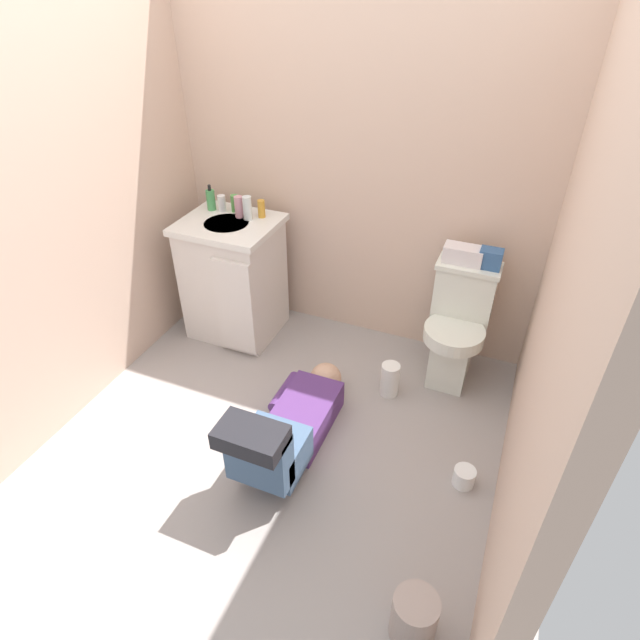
# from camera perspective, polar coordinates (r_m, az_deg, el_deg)

# --- Properties ---
(ground_plane) EXTENTS (2.82, 3.17, 0.04)m
(ground_plane) POSITION_cam_1_polar(r_m,az_deg,el_deg) (3.07, -3.91, -11.79)
(ground_plane) COLOR gray
(wall_back) EXTENTS (2.48, 0.08, 2.40)m
(wall_back) POSITION_cam_1_polar(r_m,az_deg,el_deg) (3.29, 4.14, 17.10)
(wall_back) COLOR beige
(wall_back) RESTS_ON ground_plane
(wall_left) EXTENTS (0.08, 2.17, 2.40)m
(wall_left) POSITION_cam_1_polar(r_m,az_deg,el_deg) (3.04, -26.20, 12.02)
(wall_left) COLOR beige
(wall_left) RESTS_ON ground_plane
(wall_right) EXTENTS (0.08, 2.17, 2.40)m
(wall_right) POSITION_cam_1_polar(r_m,az_deg,el_deg) (2.12, 25.23, 2.65)
(wall_right) COLOR beige
(wall_right) RESTS_ON ground_plane
(toilet) EXTENTS (0.36, 0.46, 0.75)m
(toilet) POSITION_cam_1_polar(r_m,az_deg,el_deg) (3.26, 14.50, -0.71)
(toilet) COLOR silver
(toilet) RESTS_ON ground_plane
(vanity_cabinet) EXTENTS (0.60, 0.53, 0.82)m
(vanity_cabinet) POSITION_cam_1_polar(r_m,az_deg,el_deg) (3.58, -9.24, 4.52)
(vanity_cabinet) COLOR silver
(vanity_cabinet) RESTS_ON ground_plane
(faucet) EXTENTS (0.02, 0.02, 0.10)m
(faucet) POSITION_cam_1_polar(r_m,az_deg,el_deg) (3.49, -8.77, 12.06)
(faucet) COLOR silver
(faucet) RESTS_ON vanity_cabinet
(person_plumber) EXTENTS (0.39, 1.06, 0.52)m
(person_plumber) POSITION_cam_1_polar(r_m,az_deg,el_deg) (2.82, -3.46, -11.42)
(person_plumber) COLOR #512D6B
(person_plumber) RESTS_ON ground_plane
(tissue_box) EXTENTS (0.22, 0.11, 0.10)m
(tissue_box) POSITION_cam_1_polar(r_m,az_deg,el_deg) (3.12, 15.16, 6.82)
(tissue_box) COLOR silver
(tissue_box) RESTS_ON toilet
(toiletry_bag) EXTENTS (0.12, 0.09, 0.11)m
(toiletry_bag) POSITION_cam_1_polar(r_m,az_deg,el_deg) (3.11, 17.88, 6.30)
(toiletry_bag) COLOR #33598C
(toiletry_bag) RESTS_ON toilet
(soap_dispenser) EXTENTS (0.06, 0.06, 0.17)m
(soap_dispenser) POSITION_cam_1_polar(r_m,az_deg,el_deg) (3.56, -11.67, 12.57)
(soap_dispenser) COLOR #469752
(soap_dispenser) RESTS_ON vanity_cabinet
(bottle_white) EXTENTS (0.05, 0.05, 0.11)m
(bottle_white) POSITION_cam_1_polar(r_m,az_deg,el_deg) (3.53, -10.51, 12.23)
(bottle_white) COLOR white
(bottle_white) RESTS_ON vanity_cabinet
(bottle_green) EXTENTS (0.05, 0.05, 0.11)m
(bottle_green) POSITION_cam_1_polar(r_m,az_deg,el_deg) (3.52, -9.16, 12.29)
(bottle_green) COLOR #529946
(bottle_green) RESTS_ON vanity_cabinet
(bottle_pink) EXTENTS (0.05, 0.05, 0.14)m
(bottle_pink) POSITION_cam_1_polar(r_m,az_deg,el_deg) (3.43, -8.73, 11.94)
(bottle_pink) COLOR pink
(bottle_pink) RESTS_ON vanity_cabinet
(bottle_clear) EXTENTS (0.06, 0.06, 0.15)m
(bottle_clear) POSITION_cam_1_polar(r_m,az_deg,el_deg) (3.39, -7.82, 11.86)
(bottle_clear) COLOR silver
(bottle_clear) RESTS_ON vanity_cabinet
(bottle_amber) EXTENTS (0.05, 0.05, 0.11)m
(bottle_amber) POSITION_cam_1_polar(r_m,az_deg,el_deg) (3.41, -6.32, 11.81)
(bottle_amber) COLOR gold
(bottle_amber) RESTS_ON vanity_cabinet
(trash_can) EXTENTS (0.18, 0.18, 0.23)m
(trash_can) POSITION_cam_1_polar(r_m,az_deg,el_deg) (2.37, 10.08, -28.99)
(trash_can) COLOR #A18C83
(trash_can) RESTS_ON ground_plane
(paper_towel_roll) EXTENTS (0.11, 0.11, 0.22)m
(paper_towel_roll) POSITION_cam_1_polar(r_m,az_deg,el_deg) (3.21, 7.51, -6.36)
(paper_towel_roll) COLOR white
(paper_towel_roll) RESTS_ON ground_plane
(toilet_paper_roll) EXTENTS (0.11, 0.11, 0.10)m
(toilet_paper_roll) POSITION_cam_1_polar(r_m,az_deg,el_deg) (2.86, 15.23, -15.98)
(toilet_paper_roll) COLOR white
(toilet_paper_roll) RESTS_ON ground_plane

